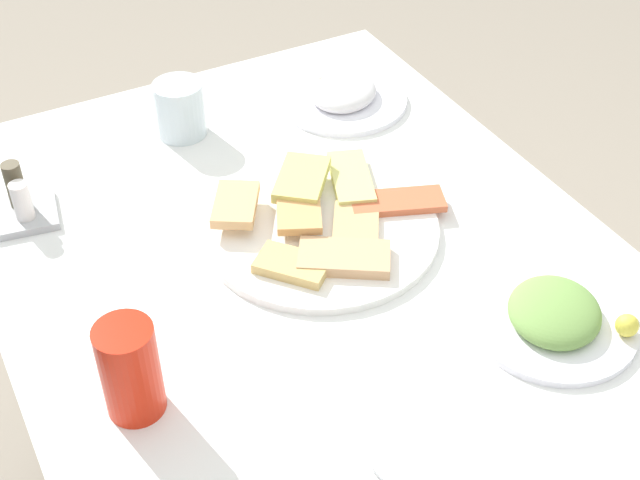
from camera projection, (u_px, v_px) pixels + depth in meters
The scene contains 7 objects.
dining_table at pixel (320, 323), 1.22m from camera, with size 1.13×0.80×0.77m.
pide_platter at pixel (321, 223), 1.22m from camera, with size 0.33×0.35×0.04m.
salad_plate_greens at pixel (555, 316), 1.08m from camera, with size 0.21×0.21×0.04m.
salad_plate_rice at pixel (343, 95), 1.47m from camera, with size 0.21×0.21×0.04m.
soda_can at pixel (130, 370), 0.95m from camera, with size 0.07×0.07×0.12m, color red.
drinking_glass at pixel (180, 109), 1.39m from camera, with size 0.08×0.08×0.09m, color silver.
condiment_caddy at pixel (22, 204), 1.24m from camera, with size 0.10×0.10×0.08m.
Camera 1 is at (-0.75, 0.40, 1.56)m, focal length 49.61 mm.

